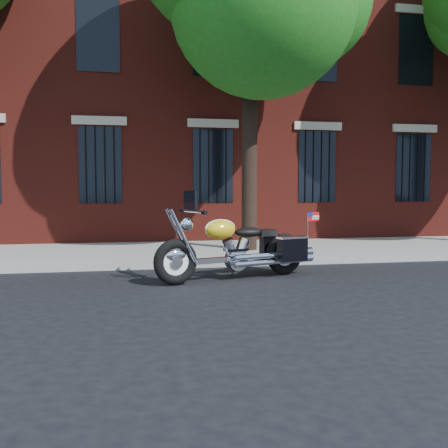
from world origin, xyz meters
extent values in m
plane|color=black|center=(0.00, 0.00, 0.00)|extent=(120.00, 120.00, 0.00)
cube|color=gray|center=(0.00, 1.38, 0.07)|extent=(40.00, 0.16, 0.15)
cube|color=gray|center=(0.00, 3.26, 0.07)|extent=(40.00, 3.60, 0.15)
cube|color=maroon|center=(0.00, 10.06, 6.00)|extent=(26.00, 10.00, 12.00)
cube|color=black|center=(0.00, 5.11, 2.20)|extent=(1.10, 0.14, 2.00)
cube|color=#B2A893|center=(0.00, 5.08, 3.35)|extent=(1.40, 0.20, 0.22)
cube|color=black|center=(0.00, 5.11, 5.60)|extent=(1.10, 0.14, 2.00)
cylinder|color=black|center=(0.00, 5.03, 2.20)|extent=(0.04, 0.04, 2.00)
cylinder|color=black|center=(0.50, 2.90, 2.50)|extent=(0.36, 0.36, 5.00)
sphere|color=#186216|center=(0.10, 3.10, 5.60)|extent=(3.60, 3.60, 3.60)
torus|color=black|center=(-1.53, -0.40, 0.38)|extent=(0.77, 0.39, 0.76)
torus|color=black|center=(0.52, 0.24, 0.38)|extent=(0.77, 0.39, 0.76)
cylinder|color=white|center=(-1.53, -0.40, 0.38)|extent=(0.56, 0.23, 0.57)
cylinder|color=white|center=(0.52, 0.24, 0.38)|extent=(0.56, 0.23, 0.57)
ellipsoid|color=white|center=(-1.53, -0.40, 0.50)|extent=(0.42, 0.26, 0.22)
ellipsoid|color=yellow|center=(0.52, 0.24, 0.52)|extent=(0.43, 0.27, 0.22)
cube|color=white|center=(-0.50, -0.08, 0.36)|extent=(1.66, 0.61, 0.09)
cylinder|color=white|center=(-0.45, -0.06, 0.34)|extent=(0.41, 0.30, 0.36)
cylinder|color=white|center=(0.15, -0.09, 0.35)|extent=(1.38, 0.52, 0.10)
ellipsoid|color=yellow|center=(-0.74, -0.15, 0.88)|extent=(0.63, 0.48, 0.32)
ellipsoid|color=black|center=(-0.20, 0.02, 0.82)|extent=(0.62, 0.47, 0.17)
cube|color=black|center=(0.40, 0.51, 0.51)|extent=(0.57, 0.33, 0.43)
cube|color=black|center=(0.58, -0.05, 0.51)|extent=(0.57, 0.33, 0.43)
cylinder|color=white|center=(-1.23, -0.30, 1.20)|extent=(0.30, 0.86, 0.04)
sphere|color=white|center=(-1.34, -0.34, 1.00)|extent=(0.28, 0.28, 0.23)
cube|color=black|center=(-1.27, -0.32, 1.38)|extent=(0.18, 0.45, 0.32)
cube|color=red|center=(0.99, 0.03, 1.08)|extent=(0.24, 0.09, 0.16)
camera|label=1|loc=(-2.24, -8.46, 1.57)|focal=40.00mm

